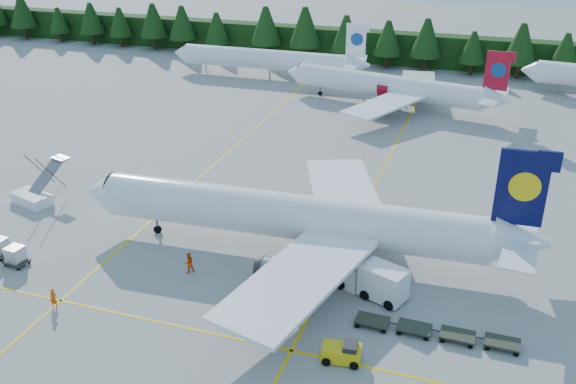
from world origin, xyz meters
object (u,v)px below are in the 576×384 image
(airliner_red, at_px, (383,86))
(airstairs, at_px, (34,195))
(airliner_navy, at_px, (282,216))
(baggage_tug, at_px, (343,352))
(service_truck, at_px, (372,279))

(airliner_red, relative_size, airstairs, 5.23)
(airliner_navy, relative_size, airliner_red, 1.20)
(airliner_navy, distance_m, baggage_tug, 16.39)
(service_truck, height_order, baggage_tug, service_truck)
(airliner_navy, height_order, service_truck, airliner_navy)
(service_truck, bearing_deg, airliner_red, 120.66)
(airstairs, bearing_deg, airliner_navy, 14.11)
(airliner_red, bearing_deg, baggage_tug, -70.88)
(airliner_navy, relative_size, service_truck, 6.61)
(airliner_navy, bearing_deg, airliner_red, 86.95)
(airliner_red, bearing_deg, airstairs, -111.19)
(airstairs, bearing_deg, baggage_tug, -4.50)
(baggage_tug, bearing_deg, airstairs, 152.46)
(service_truck, bearing_deg, baggage_tug, -70.77)
(baggage_tug, bearing_deg, airliner_red, 91.81)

